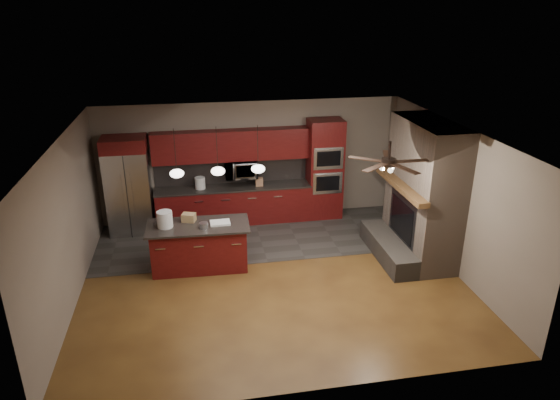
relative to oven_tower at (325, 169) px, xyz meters
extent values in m
plane|color=brown|center=(-1.70, -2.69, -1.19)|extent=(7.00, 7.00, 0.00)
cube|color=white|center=(-1.70, -2.69, 1.61)|extent=(7.00, 6.00, 0.02)
cube|color=slate|center=(-1.70, 0.31, 0.21)|extent=(7.00, 0.02, 2.80)
cube|color=slate|center=(1.80, -2.69, 0.21)|extent=(0.02, 6.00, 2.80)
cube|color=slate|center=(-5.20, -2.69, 0.21)|extent=(0.02, 6.00, 2.80)
cube|color=#34322F|center=(-1.70, -0.89, -1.19)|extent=(7.00, 2.40, 0.01)
cube|color=#786556|center=(1.40, -2.29, 0.21)|extent=(0.80, 2.00, 2.80)
cube|color=#3E3933|center=(0.75, -2.29, -0.99)|extent=(0.50, 2.00, 0.40)
cube|color=#2D2D30|center=(1.02, -2.29, -0.37)|extent=(0.05, 1.20, 0.95)
cube|color=black|center=(1.00, -2.29, -0.37)|extent=(0.02, 1.00, 0.75)
cube|color=brown|center=(0.90, -2.29, 0.36)|extent=(0.22, 2.10, 0.10)
cube|color=#591110|center=(-2.18, 0.01, -0.76)|extent=(3.55, 0.60, 0.86)
cube|color=black|center=(-2.18, 0.01, -0.31)|extent=(3.59, 0.64, 0.04)
cube|color=black|center=(-2.18, 0.29, 0.01)|extent=(3.55, 0.03, 0.60)
cube|color=#591110|center=(-2.18, 0.13, 0.66)|extent=(3.55, 0.35, 0.70)
cube|color=#591110|center=(0.00, 0.01, 0.00)|extent=(0.80, 0.60, 2.38)
cube|color=silver|center=(0.00, -0.30, -0.24)|extent=(0.70, 0.03, 0.52)
cube|color=black|center=(0.00, -0.32, -0.24)|extent=(0.55, 0.02, 0.35)
cube|color=silver|center=(0.00, -0.30, 0.36)|extent=(0.70, 0.03, 0.52)
cube|color=black|center=(0.00, -0.32, 0.36)|extent=(0.55, 0.02, 0.35)
imported|color=silver|center=(-1.98, 0.06, 0.11)|extent=(0.73, 0.41, 0.50)
cube|color=silver|center=(-4.49, -0.07, -0.24)|extent=(0.95, 0.72, 1.90)
cube|color=#2D2D30|center=(-4.49, -0.44, -0.24)|extent=(0.02, 0.02, 1.88)
cube|color=silver|center=(-4.59, -0.45, -0.19)|extent=(0.03, 0.03, 0.95)
cube|color=silver|center=(-4.39, -0.45, -0.19)|extent=(0.03, 0.03, 0.95)
cube|color=#591110|center=(-4.49, -0.08, 0.86)|extent=(0.95, 0.72, 0.30)
cube|color=#591110|center=(-3.03, -2.04, -0.75)|extent=(1.82, 0.80, 0.88)
cube|color=black|center=(-3.03, -2.04, -0.29)|extent=(1.98, 0.96, 0.04)
cylinder|color=silver|center=(-3.64, -2.02, -0.11)|extent=(0.31, 0.31, 0.31)
cylinder|color=#ABABB0|center=(-2.93, -2.21, -0.22)|extent=(0.21, 0.21, 0.11)
cube|color=silver|center=(-2.61, -2.05, -0.25)|extent=(0.39, 0.28, 0.04)
cube|color=#93744C|center=(-3.20, -1.84, -0.19)|extent=(0.30, 0.25, 0.16)
cylinder|color=silver|center=(-2.92, 0.01, -0.16)|extent=(0.28, 0.28, 0.27)
cube|color=#A07252|center=(-1.57, -0.04, -0.20)|extent=(0.18, 0.15, 0.19)
cylinder|color=black|center=(-3.35, -1.99, 1.22)|extent=(0.01, 0.01, 0.78)
ellipsoid|color=white|center=(-3.35, -1.99, 0.77)|extent=(0.26, 0.26, 0.16)
cylinder|color=black|center=(-2.60, -1.99, 1.22)|extent=(0.01, 0.01, 0.78)
ellipsoid|color=white|center=(-2.60, -1.99, 0.77)|extent=(0.26, 0.26, 0.16)
cylinder|color=black|center=(-1.85, -1.99, 1.22)|extent=(0.01, 0.01, 0.78)
ellipsoid|color=white|center=(-1.85, -1.99, 0.77)|extent=(0.26, 0.26, 0.16)
cylinder|color=black|center=(0.10, -3.49, 1.46)|extent=(0.04, 0.04, 0.30)
cylinder|color=black|center=(0.10, -3.49, 1.26)|extent=(0.24, 0.24, 0.12)
cube|color=#301D12|center=(0.48, -3.49, 1.26)|extent=(0.60, 0.12, 0.01)
cube|color=#301D12|center=(0.22, -3.13, 1.26)|extent=(0.30, 0.61, 0.01)
cube|color=#301D12|center=(-0.21, -3.27, 1.26)|extent=(0.56, 0.45, 0.01)
cube|color=#301D12|center=(-0.21, -3.72, 1.26)|extent=(0.56, 0.45, 0.01)
cube|color=#301D12|center=(0.22, -3.85, 1.26)|extent=(0.30, 0.61, 0.01)
camera|label=1|loc=(-3.03, -10.82, 3.71)|focal=32.00mm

